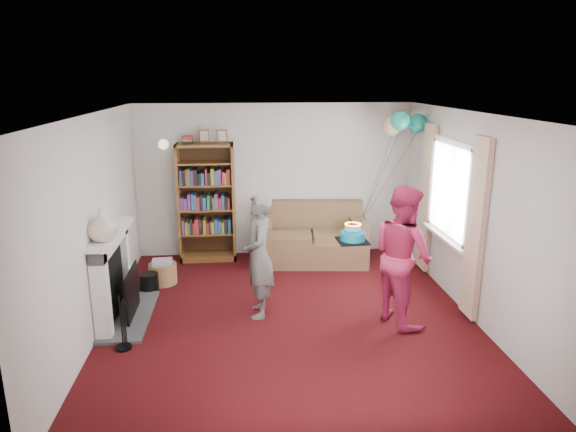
{
  "coord_description": "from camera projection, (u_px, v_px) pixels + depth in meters",
  "views": [
    {
      "loc": [
        -0.58,
        -5.81,
        2.9
      ],
      "look_at": [
        0.04,
        0.6,
        1.15
      ],
      "focal_mm": 32.0,
      "sensor_mm": 36.0,
      "label": 1
    }
  ],
  "objects": [
    {
      "name": "balloons",
      "position": [
        403.0,
        123.0,
        7.72
      ],
      "size": [
        0.96,
        0.67,
        1.75
      ],
      "color": "#3F3F3F",
      "rests_on": "ground"
    },
    {
      "name": "birthday_cake",
      "position": [
        353.0,
        236.0,
        6.05
      ],
      "size": [
        0.35,
        0.35,
        0.22
      ],
      "rotation": [
        0.0,
        0.0,
        0.03
      ],
      "color": "black",
      "rests_on": "ground"
    },
    {
      "name": "window_bay",
      "position": [
        449.0,
        208.0,
        6.86
      ],
      "size": [
        0.14,
        2.02,
        2.2
      ],
      "color": "white",
      "rests_on": "ground"
    },
    {
      "name": "sofa",
      "position": [
        311.0,
        239.0,
        8.34
      ],
      "size": [
        1.75,
        0.93,
        0.93
      ],
      "rotation": [
        0.0,
        0.0,
        -0.1
      ],
      "color": "brown",
      "rests_on": "ground"
    },
    {
      "name": "wall_back",
      "position": [
        275.0,
        180.0,
        8.47
      ],
      "size": [
        4.5,
        0.02,
        2.5
      ],
      "primitive_type": "cube",
      "color": "silver",
      "rests_on": "ground"
    },
    {
      "name": "mantel_vase",
      "position": [
        102.0,
        225.0,
        5.71
      ],
      "size": [
        0.42,
        0.42,
        0.36
      ],
      "primitive_type": "imported",
      "rotation": [
        0.0,
        0.0,
        0.27
      ],
      "color": "beige",
      "rests_on": "fireplace"
    },
    {
      "name": "person_striped",
      "position": [
        259.0,
        256.0,
        6.28
      ],
      "size": [
        0.39,
        0.58,
        1.57
      ],
      "primitive_type": "imported",
      "rotation": [
        0.0,
        0.0,
        -1.59
      ],
      "color": "black",
      "rests_on": "ground"
    },
    {
      "name": "ground",
      "position": [
        290.0,
        317.0,
        6.39
      ],
      "size": [
        5.0,
        5.0,
        0.0
      ],
      "primitive_type": "plane",
      "color": "black",
      "rests_on": "ground"
    },
    {
      "name": "ceiling",
      "position": [
        290.0,
        113.0,
        5.73
      ],
      "size": [
        4.5,
        5.0,
        0.01
      ],
      "primitive_type": "cube",
      "color": "white",
      "rests_on": "wall_back"
    },
    {
      "name": "bookcase",
      "position": [
        207.0,
        203.0,
        8.26
      ],
      "size": [
        0.9,
        0.42,
        2.11
      ],
      "color": "#472B14",
      "rests_on": "ground"
    },
    {
      "name": "wall_right",
      "position": [
        473.0,
        216.0,
        6.27
      ],
      "size": [
        0.02,
        5.0,
        2.5
      ],
      "primitive_type": "cube",
      "color": "silver",
      "rests_on": "ground"
    },
    {
      "name": "wall_sconce",
      "position": [
        163.0,
        144.0,
        8.01
      ],
      "size": [
        0.16,
        0.23,
        0.16
      ],
      "color": "gold",
      "rests_on": "ground"
    },
    {
      "name": "fireplace",
      "position": [
        118.0,
        280.0,
        6.25
      ],
      "size": [
        0.55,
        1.8,
        1.12
      ],
      "color": "#3F3F42",
      "rests_on": "ground"
    },
    {
      "name": "wicker_basket",
      "position": [
        163.0,
        273.0,
        7.42
      ],
      "size": [
        0.4,
        0.4,
        0.36
      ],
      "rotation": [
        0.0,
        0.0,
        0.09
      ],
      "color": "#936945",
      "rests_on": "ground"
    },
    {
      "name": "person_magenta",
      "position": [
        403.0,
        255.0,
        6.11
      ],
      "size": [
        0.88,
        0.99,
        1.7
      ],
      "primitive_type": "imported",
      "rotation": [
        0.0,
        0.0,
        1.9
      ],
      "color": "#B6244F",
      "rests_on": "ground"
    },
    {
      "name": "wall_left",
      "position": [
        93.0,
        226.0,
        5.86
      ],
      "size": [
        0.02,
        5.0,
        2.5
      ],
      "primitive_type": "cube",
      "color": "silver",
      "rests_on": "ground"
    }
  ]
}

